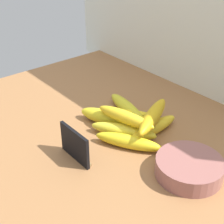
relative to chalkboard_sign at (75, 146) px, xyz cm
name	(u,v)px	position (x,y,z in cm)	size (l,w,h in cm)	color
counter_top	(113,138)	(-2.24, 14.04, -5.36)	(110.00, 76.00, 3.00)	#93633B
chalkboard_sign	(75,146)	(0.00, 0.00, 0.00)	(11.00, 1.80, 8.40)	black
fruit_bowl	(189,168)	(21.87, 16.82, -1.76)	(15.76, 15.76, 4.19)	#915853
banana_0	(105,117)	(-8.02, 15.67, -1.70)	(15.56, 4.30, 4.30)	yellow
banana_1	(123,131)	(0.46, 15.42, -1.97)	(18.44, 3.77, 3.77)	yellow
banana_2	(153,128)	(4.71, 22.61, -2.01)	(17.96, 3.69, 3.69)	yellow
banana_3	(128,142)	(4.99, 13.13, -2.03)	(18.01, 3.66, 3.66)	yellow
banana_4	(128,109)	(-7.53, 24.23, -1.88)	(20.07, 3.96, 3.96)	gold
banana_5	(123,115)	(-5.73, 20.93, -2.06)	(18.62, 3.59, 3.59)	yellow
banana_6	(153,116)	(4.32, 22.58, 1.74)	(19.88, 3.82, 3.82)	gold
banana_7	(126,117)	(-0.04, 16.56, 1.68)	(17.70, 3.53, 3.53)	yellow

